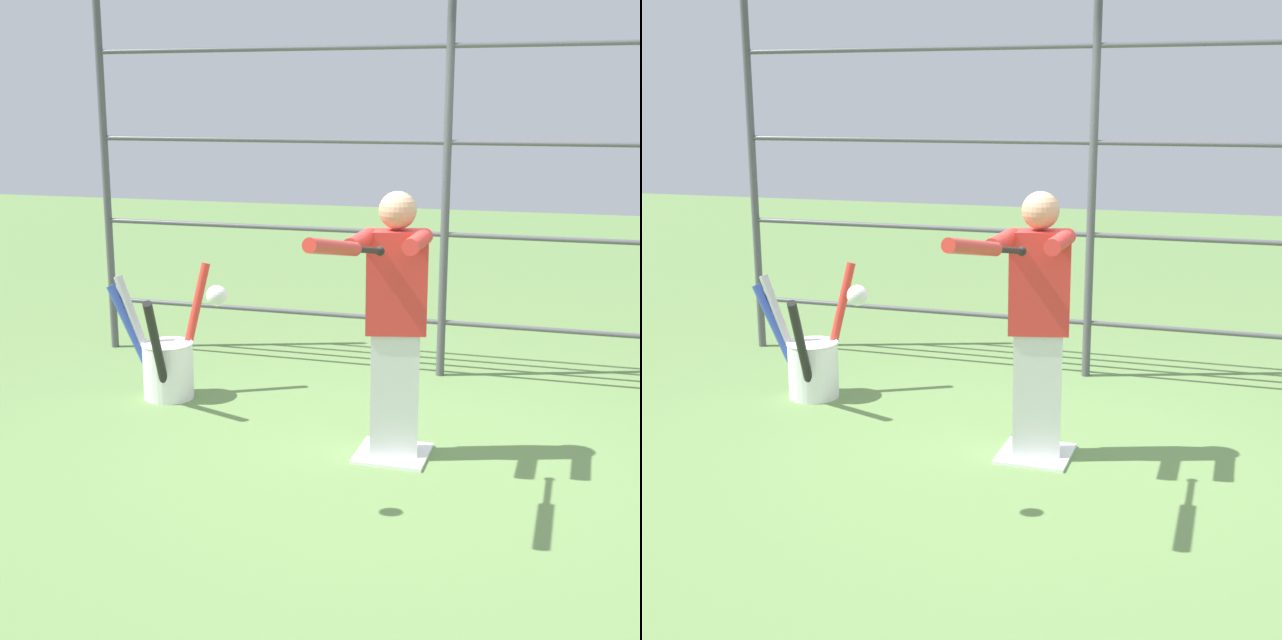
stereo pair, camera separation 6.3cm
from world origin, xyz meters
TOP-DOWN VIEW (x-y plane):
  - ground_plane at (0.00, 0.00)m, footprint 24.00×24.00m
  - home_plate at (0.00, 0.00)m, footprint 0.40×0.40m
  - fence_backstop at (0.00, -1.60)m, footprint 5.42×0.06m
  - batter at (0.00, 0.02)m, footprint 0.38×0.57m
  - baseball_bat_swinging at (0.06, 0.91)m, footprint 0.16×0.87m
  - softball_in_flight at (0.62, 0.99)m, footprint 0.10×0.10m
  - bat_bucket at (1.69, -0.55)m, footprint 0.63×0.80m

SIDE VIEW (x-z plane):
  - ground_plane at x=0.00m, z-range 0.00..0.00m
  - home_plate at x=0.00m, z-range 0.00..0.02m
  - bat_bucket at x=1.69m, z-range -0.21..0.69m
  - batter at x=0.00m, z-range 0.06..1.56m
  - softball_in_flight at x=0.62m, z-range 1.05..1.14m
  - baseball_bat_swinging at x=0.06m, z-range 1.22..1.43m
  - fence_backstop at x=0.00m, z-range 0.00..2.72m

